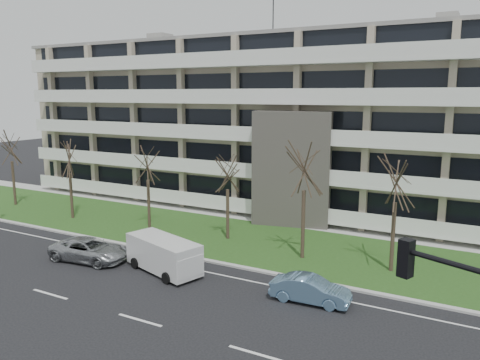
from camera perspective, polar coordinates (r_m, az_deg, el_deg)
The scene contains 15 objects.
ground at distance 23.00m, azimuth -12.10°, elevation -16.37°, with size 160.00×160.00×0.00m, color black.
grass_verge at distance 33.16m, azimuth 2.66°, elevation -7.58°, with size 90.00×10.00×0.06m, color #204416.
curb at distance 28.97m, azimuth -1.69°, elevation -10.23°, with size 90.00×0.35×0.12m, color #B2B2AD.
sidewalk at distance 37.98m, azimuth 6.27°, elevation -5.27°, with size 90.00×2.00×0.08m, color #B2B2AD.
lane_edge_line at distance 27.79m, azimuth -3.26°, elevation -11.29°, with size 90.00×0.12×0.01m, color white.
apartment_building at distance 43.07m, azimuth 9.90°, elevation 6.73°, with size 60.50×15.10×18.75m.
silver_pickup at distance 30.98m, azimuth -17.87°, elevation -8.10°, with size 2.32×5.03×1.40m, color #A4A7AB.
blue_sedan at distance 24.26m, azimuth 8.55°, elevation -13.06°, with size 1.39×3.99×1.31m, color #73A0C8.
white_van at distance 27.93m, azimuth -9.23°, elevation -8.70°, with size 5.45×3.35×1.99m.
tree_0 at distance 47.91m, azimuth -26.21°, elevation 3.97°, with size 3.72×3.72×7.43m.
tree_1 at distance 40.79m, azimuth -20.16°, elevation 2.82°, with size 3.43×3.43×6.85m.
tree_2 at distance 36.20m, azimuth -11.24°, elevation 2.31°, with size 3.41×3.41×6.81m.
tree_3 at distance 32.76m, azimuth -1.54°, elevation 1.25°, with size 3.25×3.25×6.51m.
tree_4 at distance 28.88m, azimuth 7.88°, elevation 2.06°, with size 3.94×3.94×7.87m.
tree_5 at distance 27.91m, azimuth 18.55°, elevation 0.60°, with size 3.72×3.72×7.43m.
Camera 1 is at (13.56, -15.47, 10.28)m, focal length 35.00 mm.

